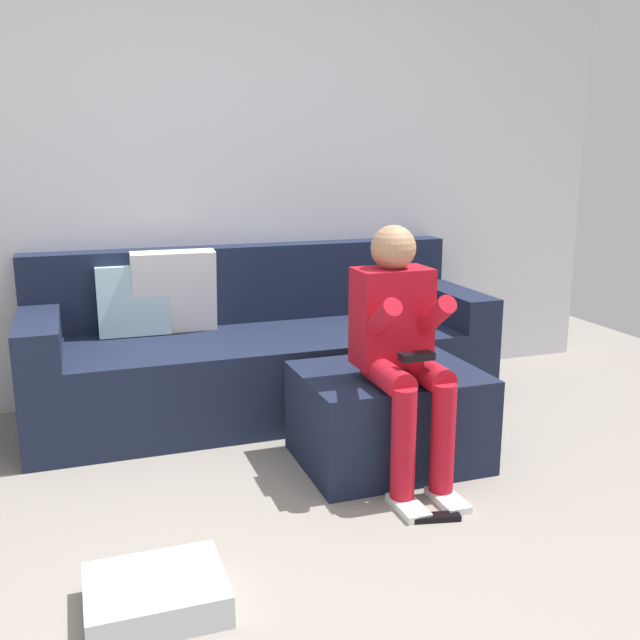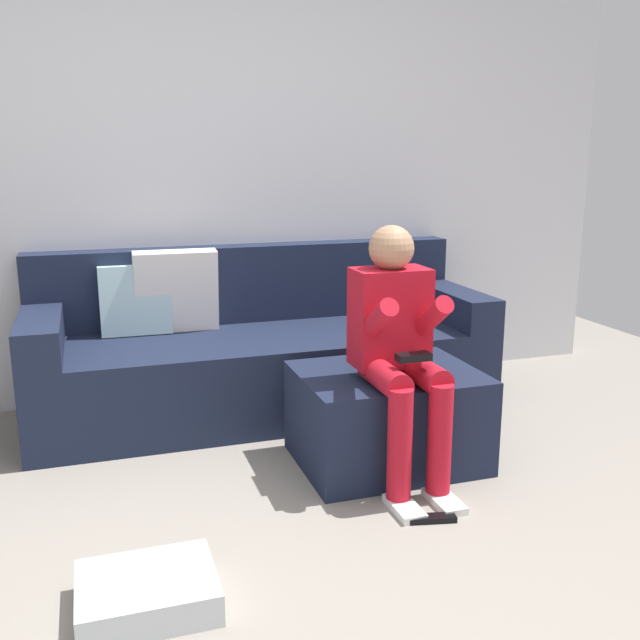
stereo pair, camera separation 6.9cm
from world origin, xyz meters
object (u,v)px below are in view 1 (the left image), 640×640
(ottoman, at_px, (388,416))
(person_seated, at_px, (401,340))
(couch_sectional, at_px, (257,353))
(storage_bin, at_px, (156,594))
(remote_near_ottoman, at_px, (436,517))

(ottoman, bearing_deg, person_seated, -100.24)
(couch_sectional, height_order, person_seated, person_seated)
(storage_bin, bearing_deg, remote_near_ottoman, 10.80)
(person_seated, xyz_separation_m, storage_bin, (-1.10, -0.60, -0.56))
(ottoman, bearing_deg, storage_bin, -145.86)
(person_seated, relative_size, storage_bin, 2.57)
(storage_bin, bearing_deg, couch_sectional, 65.48)
(couch_sectional, height_order, storage_bin, couch_sectional)
(person_seated, relative_size, remote_near_ottoman, 5.88)
(ottoman, relative_size, person_seated, 0.73)
(ottoman, distance_m, storage_bin, 1.38)
(ottoman, relative_size, storage_bin, 1.88)
(ottoman, relative_size, remote_near_ottoman, 4.29)
(couch_sectional, relative_size, storage_bin, 5.72)
(person_seated, bearing_deg, storage_bin, -151.57)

